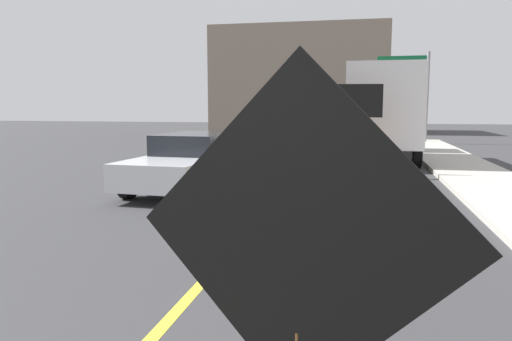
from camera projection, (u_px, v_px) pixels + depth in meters
name	position (u px, v px, depth m)	size (l,w,h in m)	color
lane_center_stripe	(213.00, 270.00, 6.21)	(0.14, 36.00, 0.01)	yellow
roadwork_sign	(299.00, 243.00, 2.19)	(1.60, 0.36, 2.33)	#593819
arrow_board_trailer	(353.00, 161.00, 14.23)	(1.60, 1.90, 2.70)	orange
box_truck	(380.00, 112.00, 18.49)	(2.66, 7.97, 3.46)	black
pickup_car	(194.00, 161.00, 12.37)	(2.22, 5.25, 1.38)	silver
highway_guide_sign	(413.00, 81.00, 26.74)	(2.79, 0.18, 5.00)	gray
far_building_block	(302.00, 81.00, 39.84)	(13.54, 8.05, 8.17)	gray
traffic_cone_near_sign	(309.00, 327.00, 3.81)	(0.36, 0.36, 0.75)	black
traffic_cone_mid_lane	(336.00, 233.00, 6.59)	(0.36, 0.36, 0.76)	black
traffic_cone_far_lane	(337.00, 198.00, 9.45)	(0.36, 0.36, 0.63)	black
traffic_cone_curbside	(348.00, 178.00, 12.10)	(0.36, 0.36, 0.62)	black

